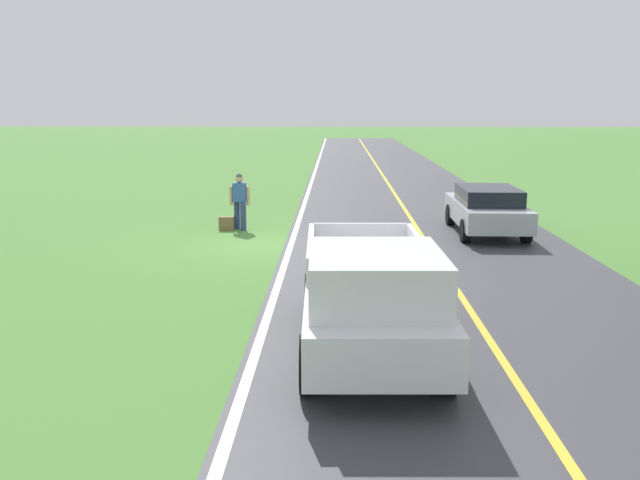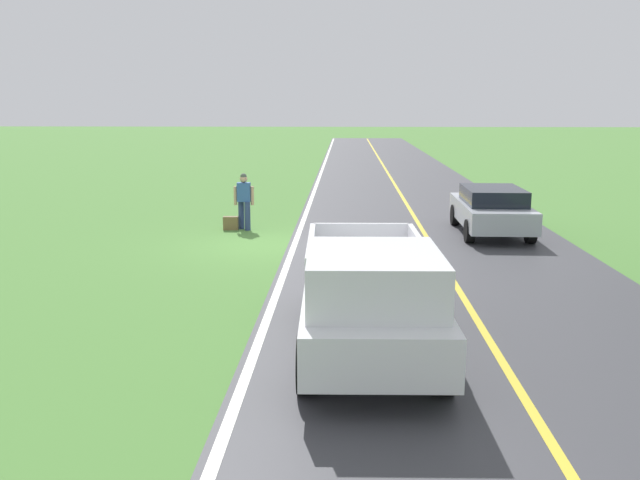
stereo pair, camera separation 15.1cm
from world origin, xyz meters
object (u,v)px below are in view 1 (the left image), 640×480
object	(u,v)px
suitcase_carried	(226,223)
pickup_truck_passing	(371,294)
sedan_near_oncoming	(487,209)
hitchhiker_walking	(240,198)

from	to	relation	value
suitcase_carried	pickup_truck_passing	distance (m)	11.13
suitcase_carried	sedan_near_oncoming	size ratio (longest dim) A/B	0.10
hitchhiker_walking	pickup_truck_passing	size ratio (longest dim) A/B	0.32
hitchhiker_walking	sedan_near_oncoming	distance (m)	7.50
hitchhiker_walking	sedan_near_oncoming	world-z (taller)	hitchhiker_walking
sedan_near_oncoming	pickup_truck_passing	bearing A→B (deg)	68.40
suitcase_carried	pickup_truck_passing	bearing A→B (deg)	18.90
suitcase_carried	pickup_truck_passing	size ratio (longest dim) A/B	0.08
hitchhiker_walking	pickup_truck_passing	bearing A→B (deg)	108.54
hitchhiker_walking	suitcase_carried	size ratio (longest dim) A/B	3.80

